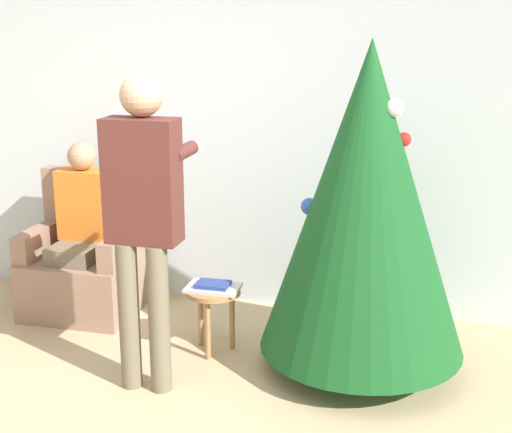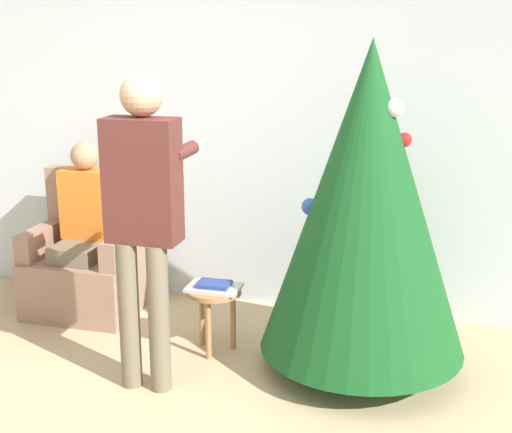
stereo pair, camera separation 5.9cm
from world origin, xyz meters
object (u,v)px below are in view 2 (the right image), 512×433
object	(u,v)px
armchair	(88,264)
person_standing	(143,204)
person_seated	(84,222)
side_stool	(214,300)
christmas_tree	(366,201)

from	to	relation	value
armchair	person_standing	bearing A→B (deg)	-46.75
person_seated	side_stool	distance (m)	1.22
person_standing	armchair	bearing A→B (deg)	133.25
armchair	person_seated	distance (m)	0.33
armchair	side_stool	bearing A→B (deg)	-21.27
christmas_tree	side_stool	world-z (taller)	christmas_tree
armchair	side_stool	distance (m)	1.19
person_standing	person_seated	bearing A→B (deg)	134.22
person_seated	side_stool	world-z (taller)	person_seated
side_stool	armchair	bearing A→B (deg)	158.73
person_seated	christmas_tree	bearing A→B (deg)	-11.18
person_standing	side_stool	size ratio (longest dim) A/B	4.25
person_seated	side_stool	bearing A→B (deg)	-19.87
christmas_tree	person_standing	xyz separation A→B (m)	(-1.17, -0.49, 0.02)
christmas_tree	armchair	xyz separation A→B (m)	(-2.04, 0.43, -0.71)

